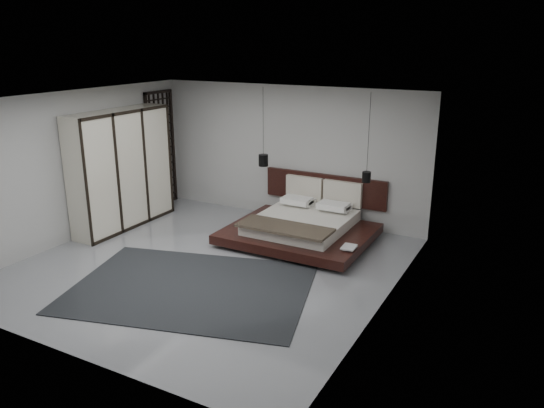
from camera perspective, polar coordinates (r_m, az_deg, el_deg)
The scene contains 14 objects.
floor at distance 9.13m, azimuth -6.80°, elevation -6.61°, with size 6.00×6.00×0.00m, color gray.
ceiling at distance 8.40m, azimuth -7.48°, elevation 11.13°, with size 6.00×6.00×0.00m, color white.
wall_back at distance 11.17m, azimuth 1.79°, elevation 5.51°, with size 6.00×6.00×0.00m, color #AFAFAD.
wall_front at distance 6.58m, azimuth -22.34°, elevation -4.38°, with size 6.00×6.00×0.00m, color #AFAFAD.
wall_left at distance 10.64m, azimuth -20.49°, elevation 3.82°, with size 6.00×6.00×0.00m, color #AFAFAD.
wall_right at distance 7.40m, azimuth 12.24°, elevation -1.07°, with size 6.00×6.00×0.00m, color #AFAFAD.
lattice_screen at distance 12.34m, azimuth -11.81°, elevation 5.81°, with size 0.05×0.90×2.60m, color black.
bed at distance 10.17m, azimuth 3.32°, elevation -2.28°, with size 2.63×2.33×1.05m.
book_lower at distance 9.24m, azimuth 7.74°, elevation -4.61°, with size 0.21×0.28×0.03m, color #99724C.
book_upper at distance 9.22m, azimuth 7.58°, elevation -4.51°, with size 0.23×0.32×0.02m, color #99724C.
pendant_left at distance 10.69m, azimuth -0.94°, elevation 4.75°, with size 0.19×0.19×1.56m.
pendant_right at distance 9.86m, azimuth 10.13°, elevation 2.95°, with size 0.16×0.16×1.63m.
wardrobe at distance 11.07m, azimuth -15.89°, elevation 3.61°, with size 0.57×2.42×2.37m.
rug at distance 8.40m, azimuth -8.69°, elevation -8.87°, with size 3.61×2.58×0.02m, color black.
Camera 1 is at (4.87, -6.79, 3.69)m, focal length 35.00 mm.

